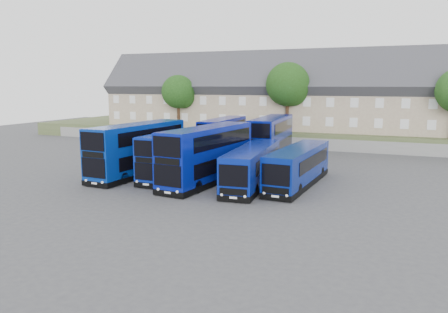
% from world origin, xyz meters
% --- Properties ---
extents(ground, '(120.00, 120.00, 0.00)m').
position_xyz_m(ground, '(0.00, 0.00, 0.00)').
color(ground, '#404045').
rests_on(ground, ground).
extents(retaining_wall, '(70.00, 0.40, 1.50)m').
position_xyz_m(retaining_wall, '(0.00, 24.00, 0.75)').
color(retaining_wall, slate).
rests_on(retaining_wall, ground).
extents(earth_bank, '(80.00, 20.00, 2.00)m').
position_xyz_m(earth_bank, '(0.00, 34.00, 1.00)').
color(earth_bank, '#475530').
rests_on(earth_bank, ground).
extents(terrace_row, '(54.00, 10.40, 11.20)m').
position_xyz_m(terrace_row, '(0.00, 30.00, 6.60)').
color(terrace_row, tan).
rests_on(terrace_row, earth_bank).
extents(dd_front_left, '(3.49, 11.96, 4.69)m').
position_xyz_m(dd_front_left, '(-6.13, 2.24, 2.31)').
color(dd_front_left, navy).
rests_on(dd_front_left, ground).
extents(dd_front_mid, '(2.55, 10.28, 4.06)m').
position_xyz_m(dd_front_mid, '(-2.34, 2.68, 1.99)').
color(dd_front_mid, '#08229D').
rests_on(dd_front_mid, ground).
extents(dd_front_right, '(3.90, 12.06, 4.71)m').
position_xyz_m(dd_front_right, '(1.09, 1.76, 2.32)').
color(dd_front_right, '#07168D').
rests_on(dd_front_right, ground).
extents(dd_rear_left, '(2.90, 10.80, 4.25)m').
position_xyz_m(dd_rear_left, '(-3.41, 16.23, 2.09)').
color(dd_rear_left, '#071081').
rests_on(dd_rear_left, ground).
extents(dd_rear_right, '(3.34, 11.79, 4.64)m').
position_xyz_m(dd_rear_right, '(2.72, 15.49, 2.28)').
color(dd_rear_right, navy).
rests_on(dd_rear_right, ground).
extents(coach_east_a, '(3.47, 11.78, 3.17)m').
position_xyz_m(coach_east_a, '(4.98, 2.08, 1.55)').
color(coach_east_a, '#071D91').
rests_on(coach_east_a, ground).
extents(coach_east_b, '(3.12, 11.64, 3.15)m').
position_xyz_m(coach_east_b, '(8.47, 3.52, 1.54)').
color(coach_east_b, navy).
rests_on(coach_east_b, ground).
extents(tree_west, '(4.80, 4.80, 7.65)m').
position_xyz_m(tree_west, '(-13.85, 25.10, 7.05)').
color(tree_west, '#382314').
rests_on(tree_west, earth_bank).
extents(tree_mid, '(5.76, 5.76, 9.18)m').
position_xyz_m(tree_mid, '(2.15, 25.60, 8.07)').
color(tree_mid, '#382314').
rests_on(tree_mid, earth_bank).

